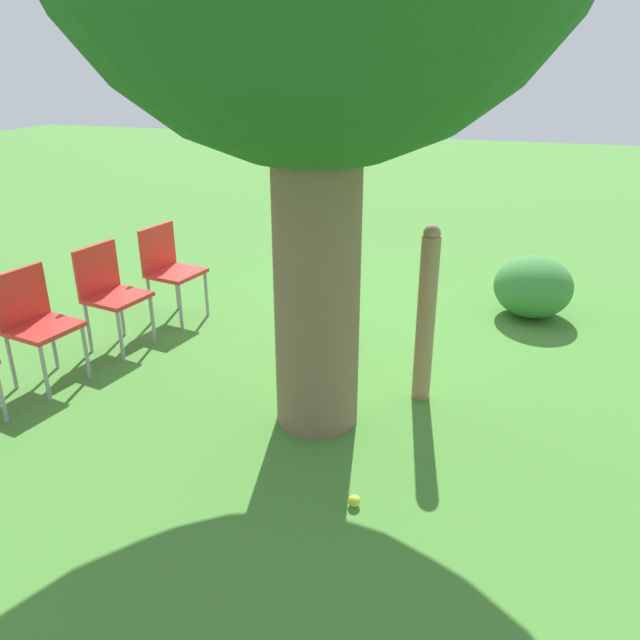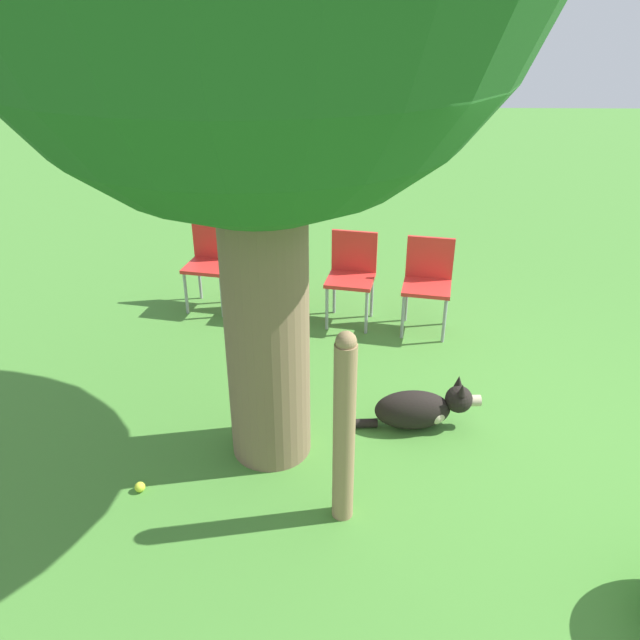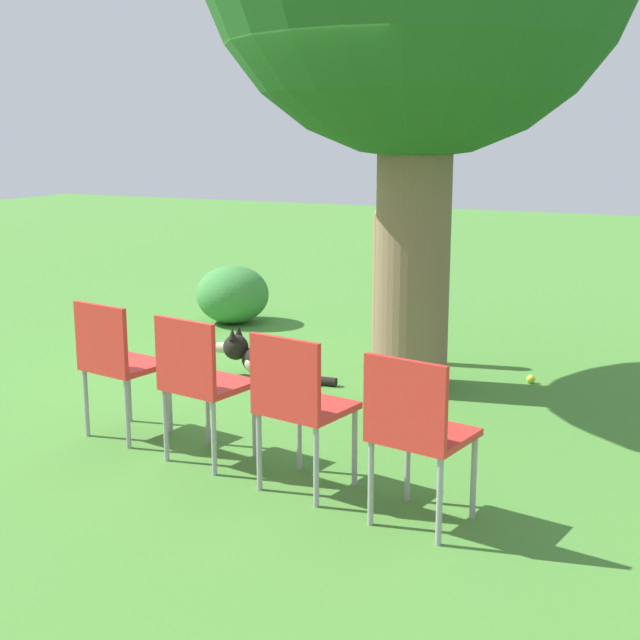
{
  "view_description": "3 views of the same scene",
  "coord_description": "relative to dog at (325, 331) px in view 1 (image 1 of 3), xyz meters",
  "views": [
    {
      "loc": [
        -1.33,
        4.5,
        2.31
      ],
      "look_at": [
        0.09,
        -0.1,
        0.26
      ],
      "focal_mm": 35.0,
      "sensor_mm": 36.0,
      "label": 1
    },
    {
      "loc": [
        -3.74,
        0.53,
        2.87
      ],
      "look_at": [
        0.84,
        0.65,
        0.47
      ],
      "focal_mm": 35.0,
      "sensor_mm": 36.0,
      "label": 2
    },
    {
      "loc": [
        5.99,
        3.07,
        1.93
      ],
      "look_at": [
        0.8,
        0.68,
        0.69
      ],
      "focal_mm": 50.0,
      "sensor_mm": 36.0,
      "label": 3
    }
  ],
  "objects": [
    {
      "name": "ground_plane",
      "position": [
        -0.05,
        0.12,
        -0.16
      ],
      "size": [
        30.0,
        30.0,
        0.0
      ],
      "primitive_type": "plane",
      "color": "#478433"
    },
    {
      "name": "tennis_ball",
      "position": [
        -0.74,
        1.9,
        -0.12
      ],
      "size": [
        0.07,
        0.07,
        0.07
      ],
      "color": "#CCE033",
      "rests_on": "ground_plane"
    },
    {
      "name": "red_chair_2",
      "position": [
        1.88,
        1.19,
        0.36
      ],
      "size": [
        0.5,
        0.51,
        0.88
      ],
      "rotation": [
        0.0,
        0.0,
        2.95
      ],
      "color": "red",
      "rests_on": "ground_plane"
    },
    {
      "name": "red_chair_1",
      "position": [
        1.73,
        0.49,
        0.36
      ],
      "size": [
        0.5,
        0.51,
        0.88
      ],
      "rotation": [
        0.0,
        0.0,
        2.95
      ],
      "color": "red",
      "rests_on": "ground_plane"
    },
    {
      "name": "low_shrub",
      "position": [
        -1.67,
        -1.29,
        0.13
      ],
      "size": [
        0.73,
        0.73,
        0.58
      ],
      "color": "#3D843D",
      "rests_on": "ground_plane"
    },
    {
      "name": "dog",
      "position": [
        0.0,
        0.0,
        0.0
      ],
      "size": [
        0.31,
        1.01,
        0.4
      ],
      "rotation": [
        0.0,
        0.0,
        4.77
      ],
      "color": "black",
      "rests_on": "ground_plane"
    },
    {
      "name": "fence_post",
      "position": [
        -0.91,
        0.59,
        0.49
      ],
      "size": [
        0.13,
        0.13,
        1.29
      ],
      "color": "#937551",
      "rests_on": "ground_plane"
    },
    {
      "name": "red_chair_0",
      "position": [
        1.58,
        -0.22,
        0.36
      ],
      "size": [
        0.5,
        0.51,
        0.88
      ],
      "rotation": [
        0.0,
        0.0,
        2.95
      ],
      "color": "red",
      "rests_on": "ground_plane"
    }
  ]
}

